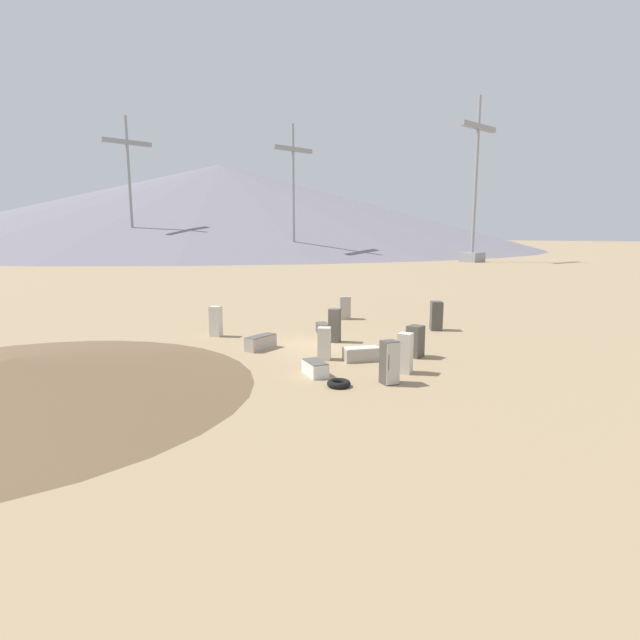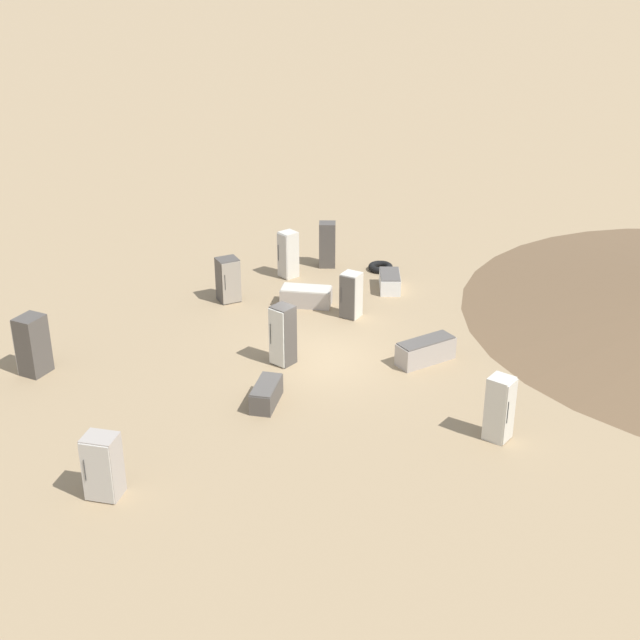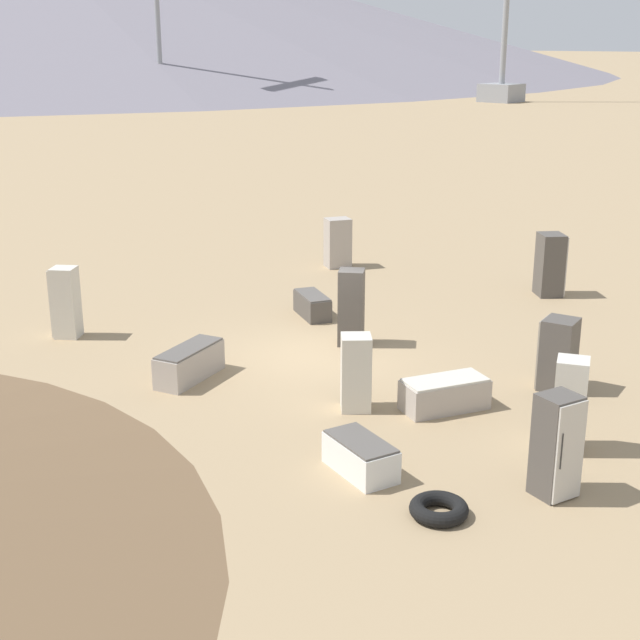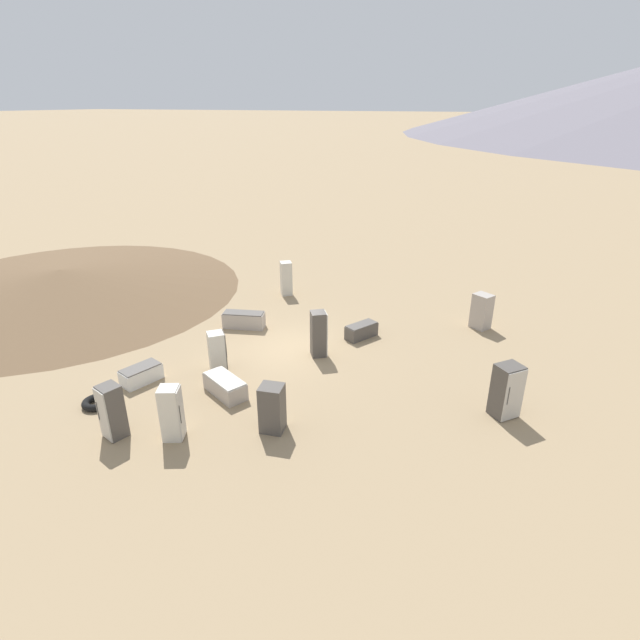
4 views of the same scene
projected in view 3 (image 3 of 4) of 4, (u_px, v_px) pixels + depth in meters
name	position (u px, v px, depth m)	size (l,w,h in m)	color
ground_plane	(318.00, 356.00, 20.78)	(1000.00, 1000.00, 0.00)	#9E8460
power_pylon_1	(506.00, 5.00, 100.92)	(12.05, 4.13, 34.44)	gray
power_pylon_2	(157.00, 18.00, 101.89)	(10.55, 3.62, 30.14)	gray
discarded_fridge_0	(445.00, 394.00, 17.73)	(1.88, 1.45, 0.64)	#A89E93
discarded_fridge_1	(570.00, 405.00, 15.81)	(0.77, 0.74, 1.73)	beige
discarded_fridge_2	(356.00, 372.00, 17.60)	(0.84, 0.83, 1.54)	beige
discarded_fridge_3	(550.00, 265.00, 25.48)	(1.04, 1.04, 1.80)	#4C4742
discarded_fridge_4	(361.00, 456.00, 15.12)	(1.12, 1.55, 0.61)	white
discarded_fridge_5	(189.00, 363.00, 19.29)	(1.94, 1.09, 0.72)	#A89E93
discarded_fridge_6	(557.00, 446.00, 14.21)	(0.76, 0.76, 1.73)	#4C4742
discarded_fridge_7	(312.00, 305.00, 23.67)	(1.22, 1.54, 0.62)	#4C4742
discarded_fridge_8	(351.00, 307.00, 21.34)	(0.83, 0.82, 1.85)	#4C4742
discarded_fridge_9	(558.00, 354.00, 18.63)	(0.80, 0.80, 1.54)	#4C4742
discarded_fridge_10	(65.00, 302.00, 21.89)	(0.80, 0.82, 1.77)	beige
discarded_fridge_11	(338.00, 243.00, 28.70)	(0.98, 0.95, 1.59)	#A89E93
scrap_tire	(439.00, 509.00, 13.79)	(0.93, 0.93, 0.24)	black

